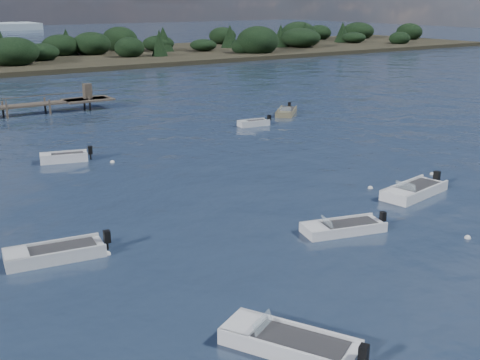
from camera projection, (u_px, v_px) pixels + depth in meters
ground at (21, 97)px, 72.46m from camera, size 400.00×400.00×0.00m
dinghy_near_olive at (289, 345)px, 20.44m from camera, size 3.72×4.94×1.23m
dinghy_extra_a at (286, 113)px, 61.95m from camera, size 4.36×4.30×1.13m
dinghy_mid_grey at (55, 255)px, 27.60m from camera, size 4.87×2.29×1.21m
dinghy_mid_white_a at (343, 229)px, 30.78m from camera, size 4.65×2.62×1.07m
tender_far_white at (64, 159)px, 44.06m from camera, size 3.83×2.18×1.29m
tender_far_grey_b at (254, 124)px, 56.34m from camera, size 3.34×1.52×1.13m
dinghy_mid_white_b at (414, 192)px, 36.52m from camera, size 5.33×2.64×1.30m
buoy_b at (468, 238)px, 29.98m from camera, size 0.32×0.32×0.32m
buoy_c at (108, 254)px, 28.08m from camera, size 0.32×0.32×0.32m
buoy_d at (432, 174)px, 40.84m from camera, size 0.32×0.32×0.32m
buoy_e at (112, 162)px, 43.80m from camera, size 0.32×0.32×0.32m
buoy_extra_a at (370, 188)px, 37.84m from camera, size 0.32×0.32×0.32m
buoy_extra_b at (405, 206)px, 34.68m from camera, size 0.32×0.32×0.32m
far_headland at (97, 49)px, 117.01m from camera, size 190.00×40.00×5.80m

